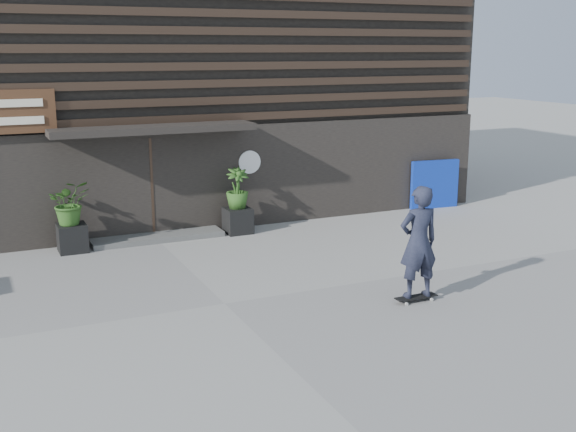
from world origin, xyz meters
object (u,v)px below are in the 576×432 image
planter_pot_left (72,238)px  blue_tarp (435,184)px  skateboarder (419,242)px  planter_pot_right (238,220)px

planter_pot_left → blue_tarp: (9.65, 0.30, 0.36)m
skateboarder → planter_pot_left: bearing=131.1°
planter_pot_right → blue_tarp: 5.87m
planter_pot_left → blue_tarp: blue_tarp is taller
blue_tarp → skateboarder: bearing=-122.5°
planter_pot_right → planter_pot_left: bearing=180.0°
planter_pot_left → skateboarder: bearing=-48.9°
blue_tarp → skateboarder: size_ratio=0.69×
planter_pot_right → skateboarder: skateboarder is taller
planter_pot_left → planter_pot_right: bearing=0.0°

